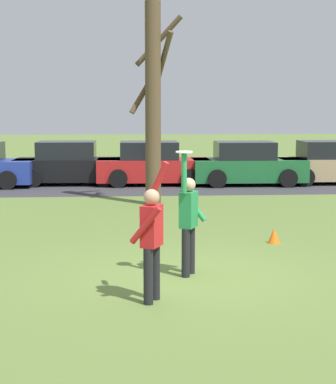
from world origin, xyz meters
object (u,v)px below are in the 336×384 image
object	(u,v)px
person_catcher	(188,218)
parked_car_tan	(332,164)
parked_car_black	(70,165)
person_defender	(152,235)
bare_tree_tall	(153,100)
field_cone_orange	(274,236)
parked_car_red	(152,165)
frisbee_disc	(184,152)
parked_car_green	(247,165)

from	to	relation	value
person_catcher	parked_car_tan	bearing A→B (deg)	177.66
parked_car_tan	person_catcher	bearing A→B (deg)	-116.74
person_catcher	parked_car_black	bearing A→B (deg)	-141.89
person_defender	parked_car_tan	xyz separation A→B (m)	(7.40, 14.34, -0.25)
bare_tree_tall	field_cone_orange	size ratio (longest dim) A/B	18.13
bare_tree_tall	field_cone_orange	world-z (taller)	bare_tree_tall
bare_tree_tall	parked_car_red	bearing A→B (deg)	87.87
person_defender	parked_car_red	bearing A→B (deg)	22.54
frisbee_disc	bare_tree_tall	xyz separation A→B (m)	(-0.10, 8.29, 0.93)
person_defender	parked_car_black	bearing A→B (deg)	34.33
person_defender	frisbee_disc	distance (m)	1.77
person_catcher	parked_car_red	xyz separation A→B (m)	(-0.02, 12.96, -0.25)
frisbee_disc	field_cone_orange	world-z (taller)	frisbee_disc
field_cone_orange	frisbee_disc	bearing A→B (deg)	-129.04
person_defender	parked_car_green	world-z (taller)	person_defender
person_defender	bare_tree_tall	world-z (taller)	bare_tree_tall
person_catcher	parked_car_red	size ratio (longest dim) A/B	0.50
parked_car_black	person_defender	bearing A→B (deg)	-80.07
parked_car_red	parked_car_green	world-z (taller)	same
parked_car_black	person_catcher	bearing A→B (deg)	-76.28
parked_car_tan	field_cone_orange	distance (m)	11.47
parked_car_red	frisbee_disc	bearing A→B (deg)	-89.56
parked_car_green	bare_tree_tall	bearing A→B (deg)	-127.97
parked_car_red	person_defender	bearing A→B (deg)	-91.85
field_cone_orange	parked_car_black	bearing A→B (deg)	115.15
parked_car_tan	parked_car_red	bearing A→B (deg)	-179.74
frisbee_disc	parked_car_red	xyz separation A→B (m)	(0.08, 13.16, -1.37)
parked_car_red	parked_car_green	bearing A→B (deg)	-4.14
bare_tree_tall	person_defender	bearing A→B (deg)	-92.89
bare_tree_tall	frisbee_disc	bearing A→B (deg)	-89.29
parked_car_tan	bare_tree_tall	bearing A→B (deg)	-144.38
parked_car_black	parked_car_green	xyz separation A→B (m)	(6.53, -0.64, 0.00)
person_defender	parked_car_black	distance (m)	14.93
frisbee_disc	parked_car_black	world-z (taller)	frisbee_disc
parked_car_tan	parked_car_green	bearing A→B (deg)	-175.00
person_defender	parked_car_tan	world-z (taller)	person_defender
person_catcher	person_defender	bearing A→B (deg)	0.00
parked_car_red	bare_tree_tall	distance (m)	5.39
person_catcher	bare_tree_tall	size ratio (longest dim) A/B	0.36
parked_car_black	bare_tree_tall	world-z (taller)	bare_tree_tall
person_catcher	bare_tree_tall	xyz separation A→B (m)	(-0.20, 8.08, 2.04)
parked_car_green	frisbee_disc	bearing A→B (deg)	-104.73
field_cone_orange	person_catcher	bearing A→B (deg)	-130.02
person_defender	field_cone_orange	distance (m)	4.81
frisbee_disc	parked_car_black	bearing A→B (deg)	102.36
person_catcher	frisbee_disc	world-z (taller)	frisbee_disc
parked_car_green	person_catcher	bearing A→B (deg)	-104.56
parked_car_green	bare_tree_tall	distance (m)	6.30
person_defender	parked_car_tan	distance (m)	16.14
person_catcher	parked_car_tan	world-z (taller)	person_catcher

